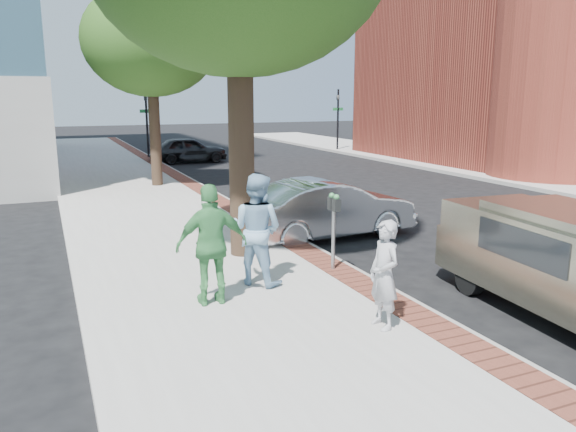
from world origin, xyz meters
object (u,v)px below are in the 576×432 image
person_gray (384,275)px  person_officer (257,229)px  parking_meter (334,216)px  sedan_silver (328,209)px  person_green (212,245)px  bg_car (188,150)px  van (567,259)px

person_gray → person_officer: size_ratio=0.80×
parking_meter → sedan_silver: 3.08m
person_gray → person_officer: bearing=-159.6°
parking_meter → person_green: 2.72m
person_gray → person_green: 2.73m
sedan_silver → bg_car: size_ratio=1.11×
person_officer → van: bearing=-166.4°
person_officer → sedan_silver: person_officer is taller
sedan_silver → van: size_ratio=0.91×
person_officer → bg_car: size_ratio=0.50×
person_green → person_gray: bearing=139.2°
van → sedan_silver: bearing=105.1°
person_officer → sedan_silver: bearing=-84.6°
sedan_silver → bg_car: bearing=-7.4°
person_green → van: (4.99, -2.34, -0.18)m
parking_meter → sedan_silver: size_ratio=0.34×
sedan_silver → van: van is taller
bg_car → person_gray: bearing=173.1°
sedan_silver → bg_car: 16.93m
parking_meter → van: bearing=-52.8°
parking_meter → bg_car: bearing=84.3°
person_green → parking_meter: bearing=-159.5°
person_gray → sedan_silver: person_gray is taller
person_officer → bg_car: bearing=-49.7°
sedan_silver → bg_car: sedan_silver is taller
van → person_officer: bearing=147.9°
van → bg_car: bearing=95.8°
person_green → sedan_silver: size_ratio=0.44×
parking_meter → sedan_silver: bearing=64.4°
person_gray → van: person_gray is taller
parking_meter → sedan_silver: parking_meter is taller
bg_car → van: van is taller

